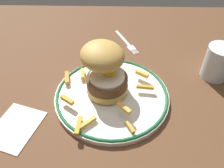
{
  "coord_description": "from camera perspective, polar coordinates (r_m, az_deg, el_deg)",
  "views": [
    {
      "loc": [
        4.78,
        -42.41,
        41.89
      ],
      "look_at": [
        3.9,
        -3.03,
        4.6
      ],
      "focal_mm": 37.71,
      "sensor_mm": 36.0,
      "label": 1
    }
  ],
  "objects": [
    {
      "name": "ground_plane",
      "position": [
        0.61,
        -3.59,
        -2.49
      ],
      "size": [
        127.18,
        94.0,
        4.0
      ],
      "primitive_type": "cube",
      "color": "brown"
    },
    {
      "name": "napkin",
      "position": [
        0.56,
        -22.42,
        -9.61
      ],
      "size": [
        12.25,
        13.86,
        0.4
      ],
      "primitive_type": "cube",
      "rotation": [
        0.0,
        0.0,
        -0.31
      ],
      "color": "silver",
      "rests_on": "ground_plane"
    },
    {
      "name": "burger",
      "position": [
        0.54,
        -1.78,
        3.75
      ],
      "size": [
        14.46,
        14.33,
        12.0
      ],
      "color": "tan",
      "rests_on": "dinner_plate"
    },
    {
      "name": "dinner_plate",
      "position": [
        0.57,
        0.0,
        -2.75
      ],
      "size": [
        27.42,
        27.42,
        1.6
      ],
      "color": "white",
      "rests_on": "ground_plane"
    },
    {
      "name": "fries_pile",
      "position": [
        0.56,
        -2.9,
        -1.43
      ],
      "size": [
        22.4,
        25.3,
        2.73
      ],
      "color": "gold",
      "rests_on": "dinner_plate"
    },
    {
      "name": "fork",
      "position": [
        0.76,
        3.5,
        10.12
      ],
      "size": [
        7.49,
        13.57,
        0.36
      ],
      "color": "silver",
      "rests_on": "ground_plane"
    },
    {
      "name": "water_glass",
      "position": [
        0.67,
        24.11,
        4.36
      ],
      "size": [
        6.99,
        6.99,
        8.94
      ],
      "color": "silver",
      "rests_on": "ground_plane"
    }
  ]
}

